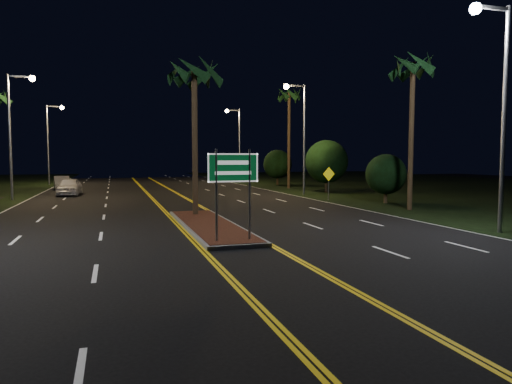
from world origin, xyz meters
name	(u,v)px	position (x,y,z in m)	size (l,w,h in m)	color
ground	(257,262)	(0.00, 0.00, 0.00)	(120.00, 120.00, 0.00)	black
grass_right	(465,188)	(30.00, 25.00, 0.00)	(40.00, 110.00, 0.01)	black
median_island	(209,225)	(0.00, 7.00, 0.08)	(2.25, 10.25, 0.17)	gray
highway_sign	(233,176)	(0.00, 2.80, 2.40)	(1.80, 0.08, 3.20)	gray
streetlight_left_mid	(15,121)	(-10.61, 24.00, 5.66)	(1.91, 0.44, 9.00)	gray
streetlight_left_far	(51,135)	(-10.61, 44.00, 5.66)	(1.91, 0.44, 9.00)	gray
streetlight_right_near	(497,92)	(10.61, 2.00, 5.66)	(1.91, 0.44, 9.00)	gray
streetlight_right_mid	(300,126)	(10.61, 22.00, 5.66)	(1.91, 0.44, 9.00)	gray
streetlight_right_far	(237,137)	(10.61, 42.00, 5.66)	(1.91, 0.44, 9.00)	gray
palm_median	(194,73)	(0.00, 10.50, 7.28)	(2.40, 2.40, 8.30)	#382819
palm_right_near	(413,67)	(12.50, 10.00, 8.21)	(2.40, 2.40, 9.30)	#382819
palm_right_far	(289,96)	(12.80, 30.00, 9.14)	(2.40, 2.40, 10.30)	#382819
shrub_near	(386,174)	(13.50, 14.00, 1.95)	(2.70, 2.70, 3.30)	#382819
shrub_mid	(326,161)	(14.00, 24.00, 2.73)	(3.78, 3.78, 4.62)	#382819
shrub_far	(278,164)	(13.80, 36.00, 2.34)	(3.24, 3.24, 3.96)	#382819
car_near	(69,185)	(-7.42, 27.33, 0.83)	(2.12, 4.95, 1.65)	silver
car_far	(62,182)	(-8.77, 35.12, 0.74)	(1.91, 4.47, 1.49)	#9A9BA3
warning_sign	(329,179)	(10.80, 17.09, 1.54)	(0.99, 0.19, 2.39)	gray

